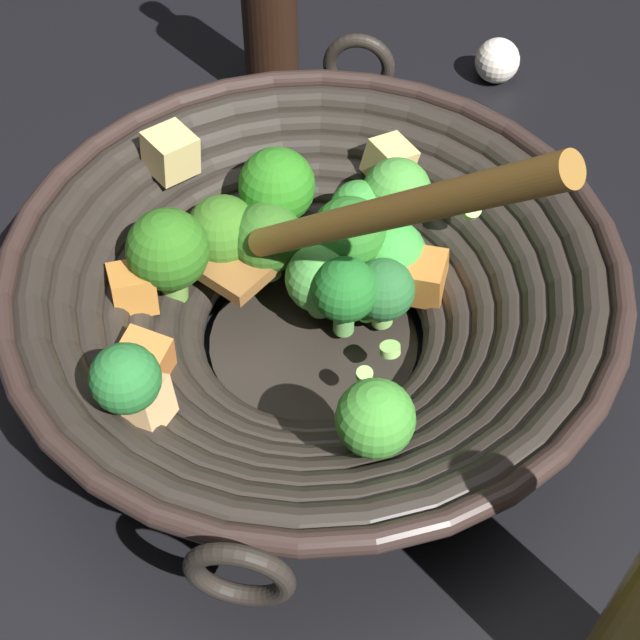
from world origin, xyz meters
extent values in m
plane|color=black|center=(0.00, 0.00, 0.00)|extent=(4.00, 4.00, 0.00)
cylinder|color=black|center=(0.00, 0.00, 0.01)|extent=(0.14, 0.14, 0.01)
torus|color=black|center=(0.00, 0.00, 0.02)|extent=(0.19, 0.19, 0.02)
torus|color=black|center=(0.00, 0.00, 0.03)|extent=(0.22, 0.22, 0.02)
torus|color=black|center=(0.00, 0.00, 0.04)|extent=(0.25, 0.25, 0.02)
torus|color=black|center=(0.00, 0.00, 0.05)|extent=(0.28, 0.28, 0.02)
torus|color=black|center=(0.00, 0.00, 0.06)|extent=(0.31, 0.31, 0.02)
torus|color=black|center=(0.00, 0.00, 0.07)|extent=(0.33, 0.33, 0.02)
torus|color=black|center=(0.00, 0.00, 0.08)|extent=(0.36, 0.36, 0.02)
torus|color=#2D201C|center=(0.00, 0.00, 0.09)|extent=(0.38, 0.38, 0.01)
torus|color=black|center=(-0.09, 0.18, 0.09)|extent=(0.05, 0.03, 0.05)
torus|color=black|center=(0.09, -0.18, 0.09)|extent=(0.05, 0.03, 0.05)
cylinder|color=#85C148|center=(0.02, 0.07, 0.02)|extent=(0.02, 0.02, 0.02)
sphere|color=green|center=(0.02, 0.07, 0.05)|extent=(0.05, 0.05, 0.05)
cylinder|color=#569448|center=(-0.01, 0.02, 0.02)|extent=(0.02, 0.03, 0.02)
sphere|color=#4A9F43|center=(-0.01, 0.02, 0.05)|extent=(0.05, 0.05, 0.05)
cylinder|color=#64B152|center=(-0.05, 0.02, 0.03)|extent=(0.02, 0.02, 0.02)
sphere|color=#30651F|center=(-0.05, 0.02, 0.06)|extent=(0.05, 0.05, 0.05)
cylinder|color=olive|center=(0.00, 0.10, 0.04)|extent=(0.02, 0.02, 0.02)
sphere|color=#479638|center=(0.00, 0.10, 0.07)|extent=(0.05, 0.05, 0.05)
cylinder|color=#5D9D4B|center=(0.01, 0.01, 0.03)|extent=(0.02, 0.02, 0.02)
sphere|color=#1F6B25|center=(0.01, 0.01, 0.06)|extent=(0.04, 0.04, 0.04)
cylinder|color=#6B9F41|center=(-0.09, -0.04, 0.04)|extent=(0.03, 0.03, 0.02)
sphere|color=#2B671A|center=(-0.09, -0.04, 0.07)|extent=(0.05, 0.05, 0.05)
cylinder|color=#6C974E|center=(-0.03, -0.13, 0.07)|extent=(0.02, 0.02, 0.02)
sphere|color=#266F2F|center=(-0.03, -0.13, 0.10)|extent=(0.04, 0.04, 0.04)
cylinder|color=#689F3D|center=(0.09, -0.07, 0.06)|extent=(0.02, 0.02, 0.02)
sphere|color=#3F9130|center=(0.09, -0.07, 0.08)|extent=(0.04, 0.04, 0.04)
cylinder|color=#81AF54|center=(-0.01, 0.05, 0.03)|extent=(0.03, 0.02, 0.02)
sphere|color=#286D22|center=(-0.01, 0.05, 0.06)|extent=(0.05, 0.05, 0.05)
cylinder|color=#7CB24E|center=(-0.02, 0.07, 0.04)|extent=(0.02, 0.02, 0.02)
sphere|color=#368D34|center=(-0.02, 0.07, 0.06)|extent=(0.04, 0.04, 0.04)
cylinder|color=#7AB054|center=(0.03, 0.03, 0.02)|extent=(0.02, 0.02, 0.02)
sphere|color=#27642F|center=(0.03, 0.03, 0.05)|extent=(0.04, 0.04, 0.04)
cylinder|color=#73AD42|center=(-0.08, 0.01, 0.03)|extent=(0.03, 0.03, 0.02)
sphere|color=#35691D|center=(-0.08, 0.01, 0.06)|extent=(0.05, 0.05, 0.05)
cylinder|color=#789C52|center=(-0.07, 0.05, 0.04)|extent=(0.03, 0.03, 0.02)
sphere|color=#29761B|center=(-0.07, 0.05, 0.07)|extent=(0.05, 0.05, 0.05)
cube|color=#BF7931|center=(-0.09, -0.06, 0.06)|extent=(0.04, 0.04, 0.03)
cube|color=#E4B172|center=(-0.02, -0.13, 0.07)|extent=(0.04, 0.03, 0.03)
cube|color=#BA712E|center=(0.04, 0.06, 0.04)|extent=(0.04, 0.04, 0.03)
cube|color=#DBBD76|center=(-0.14, 0.03, 0.09)|extent=(0.04, 0.04, 0.03)
cube|color=gold|center=(-0.02, 0.08, 0.04)|extent=(0.03, 0.03, 0.02)
cube|color=orange|center=(-0.05, -0.10, 0.05)|extent=(0.04, 0.04, 0.03)
cube|color=#D5C170|center=(-0.03, 0.05, 0.03)|extent=(0.03, 0.03, 0.03)
cube|color=#DBB870|center=(-0.02, 0.12, 0.07)|extent=(0.04, 0.04, 0.03)
cylinder|color=#99D166|center=(0.06, -0.03, 0.05)|extent=(0.01, 0.01, 0.01)
cylinder|color=#99D166|center=(-0.09, 0.02, 0.06)|extent=(0.02, 0.02, 0.01)
cylinder|color=#99D166|center=(0.05, 0.10, 0.08)|extent=(0.02, 0.02, 0.01)
cylinder|color=#6BC651|center=(-0.09, 0.01, 0.04)|extent=(0.02, 0.02, 0.01)
cylinder|color=#99D166|center=(0.06, 0.00, 0.04)|extent=(0.02, 0.02, 0.01)
cylinder|color=#6BC651|center=(0.02, 0.03, 0.03)|extent=(0.02, 0.02, 0.01)
cube|color=brown|center=(-0.07, 0.00, 0.05)|extent=(0.07, 0.05, 0.01)
cylinder|color=olive|center=(0.05, 0.00, 0.15)|extent=(0.20, 0.03, 0.18)
cylinder|color=black|center=(-0.19, 0.21, 0.08)|extent=(0.05, 0.05, 0.15)
sphere|color=silver|center=(-0.05, 0.34, 0.02)|extent=(0.04, 0.04, 0.04)
camera|label=1|loc=(0.22, -0.30, 0.49)|focal=51.31mm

